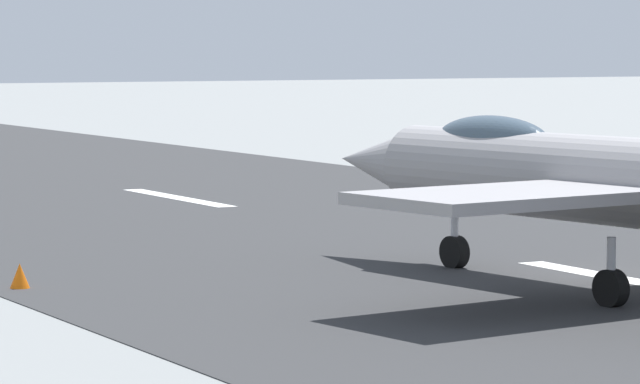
{
  "coord_description": "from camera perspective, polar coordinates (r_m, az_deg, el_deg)",
  "views": [
    {
      "loc": [
        -32.7,
        24.9,
        5.21
      ],
      "look_at": [
        0.11,
        7.34,
        2.2
      ],
      "focal_mm": 103.24,
      "sensor_mm": 36.0,
      "label": 1
    }
  ],
  "objects": [
    {
      "name": "marker_cone_mid",
      "position": [
        39.63,
        -9.29,
        -2.59
      ],
      "size": [
        0.44,
        0.44,
        0.55
      ],
      "primitive_type": "cone",
      "color": "orange",
      "rests_on": "ground"
    },
    {
      "name": "fighter_jet",
      "position": [
        39.05,
        8.81,
        0.47
      ],
      "size": [
        17.42,
        13.29,
        5.61
      ],
      "color": "gray",
      "rests_on": "ground"
    },
    {
      "name": "crew_person",
      "position": [
        58.71,
        5.21,
        0.3
      ],
      "size": [
        0.56,
        0.5,
        1.61
      ],
      "color": "#1E2338",
      "rests_on": "ground"
    },
    {
      "name": "ground_plane",
      "position": [
        41.43,
        9.07,
        -2.66
      ],
      "size": [
        400.0,
        400.0,
        0.0
      ],
      "primitive_type": "plane",
      "color": "gray"
    },
    {
      "name": "runway_strip",
      "position": [
        41.42,
        9.08,
        -2.65
      ],
      "size": [
        240.0,
        26.0,
        0.02
      ],
      "color": "#2F2F31",
      "rests_on": "ground"
    }
  ]
}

